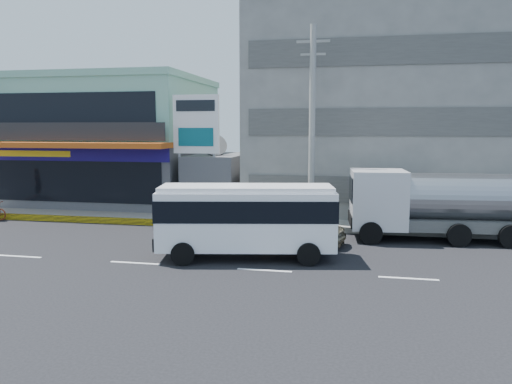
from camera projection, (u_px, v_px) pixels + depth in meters
ground at (135, 263)px, 18.95m from camera, size 120.00×120.00×0.00m
sidewalk at (296, 219)px, 27.19m from camera, size 70.00×5.00×0.30m
shop_building at (112, 144)px, 33.55m from camera, size 12.40×11.70×8.00m
concrete_building at (388, 97)px, 30.69m from camera, size 16.00×12.00×14.00m
gap_structure at (219, 183)px, 30.39m from camera, size 3.00×6.00×3.50m
satellite_dish at (214, 154)px, 29.19m from camera, size 1.50×1.50×0.15m
billboard at (196, 131)px, 27.36m from camera, size 2.60×0.18×6.90m
utility_pole_near at (312, 127)px, 24.32m from camera, size 1.60×0.30×10.00m
minibus at (246, 215)px, 19.45m from camera, size 7.17×3.43×2.88m
sedan at (295, 227)px, 21.92m from camera, size 4.67×2.29×1.53m
tanker_truck at (434, 203)px, 22.59m from camera, size 8.23×3.13×3.18m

